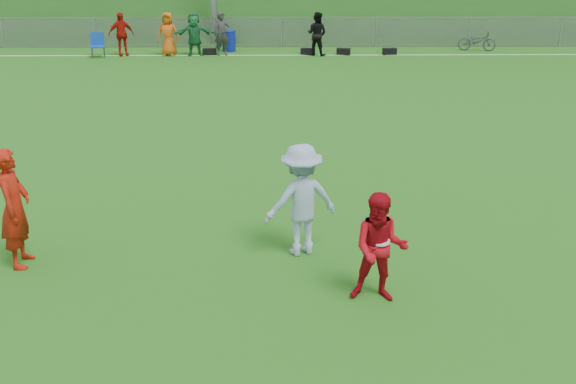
{
  "coord_description": "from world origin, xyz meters",
  "views": [
    {
      "loc": [
        -0.14,
        -8.08,
        4.47
      ],
      "look_at": [
        -0.03,
        0.5,
        1.04
      ],
      "focal_mm": 40.0,
      "sensor_mm": 36.0,
      "label": 1
    }
  ],
  "objects_px": {
    "player_red_left": "(14,208)",
    "bicycle": "(477,41)",
    "frisbee": "(379,241)",
    "recycling_bin": "(229,41)",
    "player_red_center": "(380,248)",
    "player_blue": "(301,200)"
  },
  "relations": [
    {
      "from": "recycling_bin",
      "to": "player_blue",
      "type": "bearing_deg",
      "value": -82.5
    },
    {
      "from": "player_red_center",
      "to": "recycling_bin",
      "type": "distance_m",
      "value": 20.02
    },
    {
      "from": "player_blue",
      "to": "frisbee",
      "type": "bearing_deg",
      "value": 107.32
    },
    {
      "from": "player_red_center",
      "to": "bicycle",
      "type": "relative_size",
      "value": 0.97
    },
    {
      "from": "frisbee",
      "to": "player_red_center",
      "type": "bearing_deg",
      "value": -91.82
    },
    {
      "from": "player_red_left",
      "to": "player_blue",
      "type": "xyz_separation_m",
      "value": [
        4.08,
        0.31,
        -0.03
      ]
    },
    {
      "from": "recycling_bin",
      "to": "bicycle",
      "type": "xyz_separation_m",
      "value": [
        10.37,
        0.0,
        -0.02
      ]
    },
    {
      "from": "player_red_left",
      "to": "bicycle",
      "type": "relative_size",
      "value": 1.16
    },
    {
      "from": "player_red_center",
      "to": "player_red_left",
      "type": "bearing_deg",
      "value": 176.67
    },
    {
      "from": "player_blue",
      "to": "frisbee",
      "type": "xyz_separation_m",
      "value": [
        0.97,
        -1.27,
        -0.05
      ]
    },
    {
      "from": "player_red_center",
      "to": "bicycle",
      "type": "bearing_deg",
      "value": 78.95
    },
    {
      "from": "frisbee",
      "to": "bicycle",
      "type": "xyz_separation_m",
      "value": [
        6.97,
        19.64,
        -0.4
      ]
    },
    {
      "from": "recycling_bin",
      "to": "bicycle",
      "type": "bearing_deg",
      "value": 0.0
    },
    {
      "from": "player_red_center",
      "to": "recycling_bin",
      "type": "xyz_separation_m",
      "value": [
        -3.39,
        19.73,
        -0.33
      ]
    },
    {
      "from": "player_red_left",
      "to": "frisbee",
      "type": "xyz_separation_m",
      "value": [
        5.06,
        -0.96,
        -0.08
      ]
    },
    {
      "from": "bicycle",
      "to": "player_red_center",
      "type": "bearing_deg",
      "value": 172.5
    },
    {
      "from": "player_blue",
      "to": "recycling_bin",
      "type": "relative_size",
      "value": 2.03
    },
    {
      "from": "player_red_left",
      "to": "recycling_bin",
      "type": "xyz_separation_m",
      "value": [
        1.66,
        18.68,
        -0.47
      ]
    },
    {
      "from": "player_red_center",
      "to": "player_blue",
      "type": "distance_m",
      "value": 1.68
    },
    {
      "from": "bicycle",
      "to": "frisbee",
      "type": "bearing_deg",
      "value": 172.43
    },
    {
      "from": "frisbee",
      "to": "bicycle",
      "type": "bearing_deg",
      "value": 70.45
    },
    {
      "from": "player_red_left",
      "to": "bicycle",
      "type": "distance_m",
      "value": 22.22
    }
  ]
}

